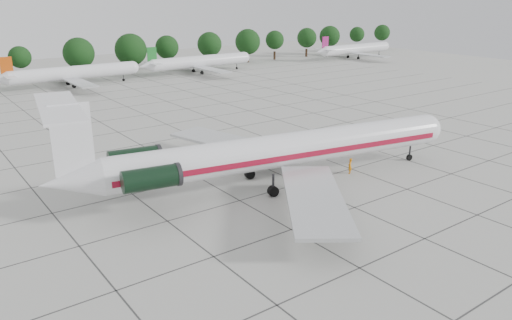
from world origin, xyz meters
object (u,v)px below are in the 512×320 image
Objects in this scene: main_airliner at (267,152)px; ground_crew at (350,166)px; bg_airliner_c at (73,73)px; bg_airliner_d at (200,62)px; bg_airliner_e at (355,49)px.

ground_crew is at bearing -3.84° from main_airliner.
bg_airliner_c is 1.00× the size of bg_airliner_d.
bg_airliner_c reaches higher than ground_crew.
bg_airliner_d reaches higher than ground_crew.
ground_crew is 76.25m from bg_airliner_c.
ground_crew is 0.07× the size of bg_airliner_c.
main_airliner is at bearing -49.01° from ground_crew.
bg_airliner_d and bg_airliner_e have the same top height.
main_airliner is 73.30m from bg_airliner_c.
bg_airliner_d is 54.95m from bg_airliner_e.
main_airliner is at bearing -91.81° from bg_airliner_c.
main_airliner is 81.12m from bg_airliner_d.
ground_crew is (10.07, -2.57, -2.90)m from main_airliner.
bg_airliner_c and bg_airliner_e have the same top height.
bg_airliner_e is (79.44, 73.32, 1.99)m from ground_crew.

